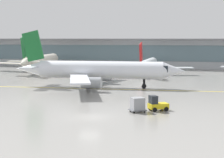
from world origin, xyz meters
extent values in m
plane|color=gray|center=(0.00, 0.00, 0.00)|extent=(400.00, 400.00, 0.00)
cube|color=yellow|center=(-6.17, 24.87, 0.00)|extent=(109.72, 8.57, 0.01)
cube|color=#B2B7BC|center=(0.00, 79.43, 4.50)|extent=(201.80, 8.00, 9.00)
cube|color=slate|center=(0.00, 75.35, 4.95)|extent=(193.73, 0.16, 5.04)
cube|color=slate|center=(0.00, 77.93, 9.30)|extent=(209.87, 11.00, 0.60)
cylinder|color=silver|center=(-32.74, 57.13, 3.25)|extent=(5.19, 22.92, 3.16)
cone|color=silver|center=(-33.93, 70.33, 3.25)|extent=(3.33, 4.04, 3.00)
cube|color=black|center=(-33.70, 67.82, 3.64)|extent=(2.71, 3.05, 1.10)
cone|color=silver|center=(-31.49, 43.30, 3.25)|extent=(3.13, 5.27, 2.68)
cube|color=silver|center=(-40.61, 54.55, 2.38)|extent=(13.32, 5.37, 0.26)
cylinder|color=#999EA3|center=(-38.15, 56.17, 1.50)|extent=(2.24, 3.50, 1.95)
cube|color=silver|center=(-24.53, 56.01, 2.38)|extent=(13.19, 7.47, 0.26)
cylinder|color=#999EA3|center=(-27.24, 57.16, 1.50)|extent=(2.24, 3.50, 1.95)
cube|color=#19662D|center=(-31.58, 44.30, 7.52)|extent=(0.72, 4.27, 5.94)
cube|color=silver|center=(-33.92, 44.47, 3.72)|extent=(4.82, 2.64, 0.22)
cube|color=silver|center=(-29.30, 44.88, 3.72)|extent=(4.82, 2.64, 0.22)
cylinder|color=black|center=(-33.45, 65.05, 0.84)|extent=(0.41, 0.41, 1.67)
cylinder|color=black|center=(-33.45, 65.05, 0.42)|extent=(0.58, 0.88, 0.84)
cylinder|color=black|center=(-34.70, 55.09, 0.84)|extent=(0.41, 0.41, 1.67)
cylinder|color=black|center=(-34.70, 55.09, 0.42)|extent=(0.58, 0.88, 0.84)
cylinder|color=black|center=(-30.44, 55.47, 0.84)|extent=(0.41, 0.41, 1.67)
cylinder|color=black|center=(-30.44, 55.47, 0.42)|extent=(0.58, 0.88, 0.84)
cylinder|color=white|center=(-1.14, 56.45, 2.73)|extent=(2.85, 19.11, 2.65)
cone|color=white|center=(-1.02, 67.58, 2.73)|extent=(2.55, 3.21, 2.52)
cube|color=black|center=(-1.05, 65.46, 3.06)|extent=(2.09, 2.41, 0.93)
cone|color=white|center=(-1.26, 44.79, 2.73)|extent=(2.30, 4.26, 2.25)
cube|color=white|center=(-7.94, 54.96, 2.00)|extent=(11.17, 5.51, 0.22)
cylinder|color=#999EA3|center=(-5.74, 56.11, 1.26)|extent=(1.67, 2.82, 1.64)
cube|color=white|center=(5.63, 54.82, 2.00)|extent=(11.18, 5.31, 0.22)
cylinder|color=#999EA3|center=(3.46, 56.01, 1.26)|extent=(1.67, 2.82, 1.64)
cube|color=red|center=(-1.25, 45.64, 6.31)|extent=(0.32, 3.58, 4.99)
cube|color=white|center=(-3.20, 45.97, 3.13)|extent=(3.92, 1.91, 0.19)
cube|color=white|center=(0.70, 45.93, 3.13)|extent=(3.92, 1.91, 0.19)
cylinder|color=black|center=(-1.07, 63.13, 0.70)|extent=(0.34, 0.34, 1.40)
cylinder|color=black|center=(-1.07, 63.13, 0.35)|extent=(0.44, 0.71, 0.70)
cylinder|color=black|center=(-2.95, 54.91, 0.70)|extent=(0.34, 0.34, 1.40)
cylinder|color=black|center=(-2.95, 54.91, 0.35)|extent=(0.44, 0.71, 0.70)
cylinder|color=black|center=(0.64, 54.87, 0.70)|extent=(0.34, 0.34, 1.40)
cylinder|color=black|center=(0.64, 54.87, 0.35)|extent=(0.44, 0.71, 0.70)
cylinder|color=silver|center=(-6.17, 26.87, 3.52)|extent=(24.83, 5.25, 3.42)
cone|color=silver|center=(8.16, 27.95, 3.52)|extent=(4.34, 3.55, 3.25)
cube|color=black|center=(5.43, 27.74, 3.95)|extent=(3.27, 2.89, 1.20)
cone|color=silver|center=(-21.19, 25.75, 3.52)|extent=(5.68, 3.31, 2.91)
cube|color=silver|center=(-8.83, 35.45, 2.58)|extent=(6.02, 14.45, 0.28)
cylinder|color=#999EA3|center=(-7.12, 32.76, 1.63)|extent=(3.77, 2.38, 2.11)
cube|color=silver|center=(-7.52, 17.99, 2.58)|extent=(7.91, 14.33, 0.28)
cylinder|color=#999EA3|center=(-6.23, 20.91, 1.63)|extent=(3.77, 2.38, 2.11)
cube|color=#19662D|center=(-20.09, 25.83, 8.15)|extent=(4.63, 0.71, 6.44)
cube|color=silver|center=(-19.88, 28.37, 4.04)|extent=(2.78, 5.20, 0.24)
cube|color=silver|center=(-19.50, 23.35, 4.04)|extent=(2.78, 5.20, 0.24)
cylinder|color=black|center=(2.43, 27.52, 0.91)|extent=(0.44, 0.44, 1.81)
cylinder|color=black|center=(2.43, 27.52, 0.45)|extent=(0.94, 0.62, 0.91)
cylinder|color=black|center=(-8.35, 29.03, 0.91)|extent=(0.44, 0.44, 1.81)
cylinder|color=black|center=(-8.35, 29.03, 0.45)|extent=(0.94, 0.62, 0.91)
cylinder|color=black|center=(-8.01, 24.41, 0.91)|extent=(0.44, 0.44, 1.81)
cylinder|color=black|center=(-8.01, 24.41, 0.45)|extent=(0.94, 0.62, 0.91)
cube|color=yellow|center=(7.72, 6.18, 0.65)|extent=(2.95, 2.56, 0.70)
cube|color=#1E2328|center=(7.08, 5.78, 1.55)|extent=(1.42, 1.53, 1.10)
cylinder|color=black|center=(8.07, 7.22, 0.30)|extent=(0.63, 0.50, 0.60)
cylinder|color=black|center=(8.81, 6.03, 0.30)|extent=(0.63, 0.50, 0.60)
cylinder|color=black|center=(6.63, 6.32, 0.30)|extent=(0.63, 0.50, 0.60)
cylinder|color=black|center=(7.37, 5.13, 0.30)|extent=(0.63, 0.50, 0.60)
cube|color=#595B60|center=(5.16, 4.59, 0.28)|extent=(2.63, 2.47, 0.12)
cube|color=gray|center=(5.16, 4.59, 1.14)|extent=(2.15, 2.12, 1.60)
cylinder|color=black|center=(5.43, 5.58, 0.11)|extent=(0.24, 0.20, 0.22)
cylinder|color=black|center=(6.17, 4.39, 0.11)|extent=(0.24, 0.20, 0.22)
cylinder|color=black|center=(4.16, 4.78, 0.11)|extent=(0.24, 0.20, 0.22)
cylinder|color=black|center=(4.90, 3.60, 0.11)|extent=(0.24, 0.20, 0.22)
camera|label=1|loc=(13.37, -42.56, 9.73)|focal=58.74mm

